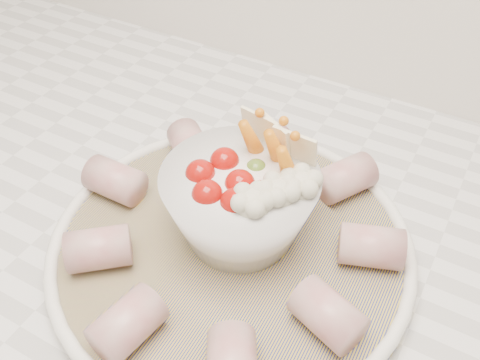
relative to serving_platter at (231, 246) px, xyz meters
The scene contains 3 objects.
serving_platter is the anchor object (origin of this frame).
veggie_bowl 0.05m from the serving_platter, 78.05° to the left, with size 0.14×0.14×0.11m.
cured_meat_rolls 0.02m from the serving_platter, 97.13° to the left, with size 0.31×0.30×0.04m.
Camera 1 is at (-0.01, 1.16, 1.31)m, focal length 40.00 mm.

